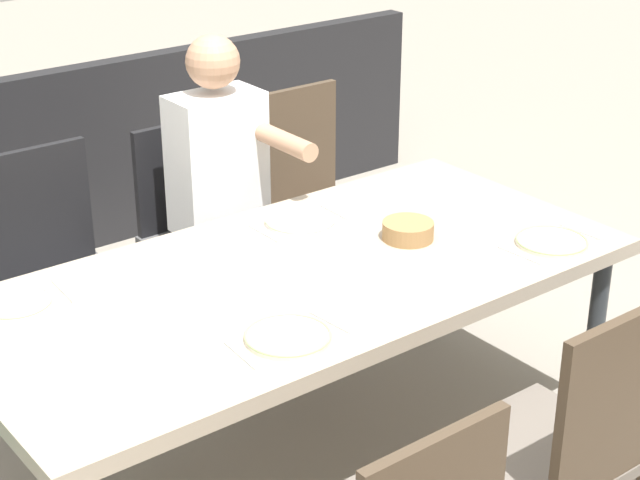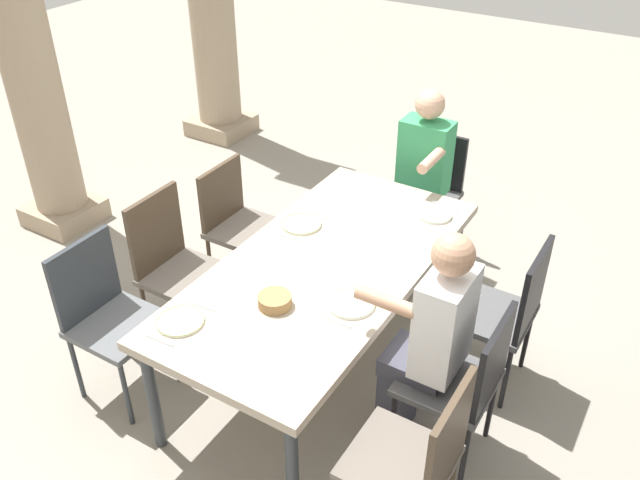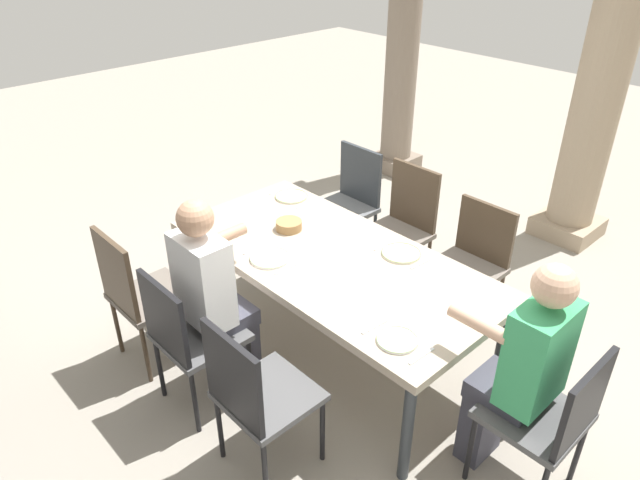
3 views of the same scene
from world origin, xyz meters
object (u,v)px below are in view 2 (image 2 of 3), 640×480
(chair_west_south, at_px, (419,457))
(plate_2, at_px, (302,224))
(plate_1, at_px, (351,304))
(chair_mid_south, at_px, (465,378))
(diner_man_white, at_px, (429,338))
(stone_column_centre, at_px, (23,40))
(chair_east_north, at_px, (237,219))
(plate_0, at_px, (180,321))
(chair_head_east, at_px, (429,187))
(diner_woman_green, at_px, (420,177))
(chair_mid_north, at_px, (174,261))
(plate_3, at_px, (435,215))
(chair_east_south, at_px, (507,308))
(dining_table, at_px, (324,272))
(chair_west_north, at_px, (106,311))
(bread_basket, at_px, (275,301))

(chair_west_south, distance_m, plate_2, 1.62)
(plate_1, bearing_deg, chair_mid_south, -87.81)
(diner_man_white, height_order, plate_2, diner_man_white)
(stone_column_centre, bearing_deg, plate_1, -100.65)
(chair_east_north, xyz_separation_m, plate_0, (-1.19, -0.58, 0.23))
(chair_head_east, xyz_separation_m, plate_0, (-2.24, 0.34, 0.22))
(plate_2, bearing_deg, chair_mid_south, -111.16)
(chair_west_south, xyz_separation_m, plate_2, (1.02, 1.24, 0.21))
(chair_east_north, bearing_deg, chair_mid_south, -108.53)
(chair_head_east, distance_m, diner_woman_green, 0.25)
(chair_mid_south, distance_m, diner_man_white, 0.26)
(chair_mid_north, bearing_deg, diner_man_white, -90.10)
(chair_mid_north, relative_size, chair_east_north, 1.09)
(chair_mid_south, bearing_deg, plate_3, 31.29)
(stone_column_centre, distance_m, plate_3, 3.06)
(chair_mid_south, distance_m, plate_0, 1.40)
(chair_mid_south, relative_size, diner_woman_green, 0.70)
(diner_man_white, bearing_deg, stone_column_centre, 81.01)
(chair_east_south, relative_size, plate_0, 3.99)
(stone_column_centre, relative_size, plate_1, 12.19)
(dining_table, distance_m, chair_west_south, 1.20)
(chair_west_north, distance_m, chair_mid_north, 0.55)
(dining_table, height_order, chair_east_south, chair_east_south)
(chair_west_south, height_order, diner_woman_green, diner_woman_green)
(plate_0, distance_m, plate_1, 0.84)
(chair_mid_south, distance_m, chair_east_south, 0.62)
(plate_3, bearing_deg, bread_basket, 164.29)
(chair_head_east, height_order, stone_column_centre, stone_column_centre)
(stone_column_centre, relative_size, plate_0, 12.67)
(dining_table, xyz_separation_m, chair_east_south, (0.41, -0.92, -0.15))
(chair_west_north, bearing_deg, chair_east_south, -57.82)
(dining_table, xyz_separation_m, chair_mid_south, (-0.21, -0.92, -0.15))
(chair_west_south, relative_size, chair_mid_north, 0.99)
(dining_table, height_order, chair_east_north, chair_east_north)
(chair_head_east, bearing_deg, dining_table, 180.00)
(chair_west_north, height_order, diner_man_white, diner_man_white)
(chair_head_east, relative_size, diner_woman_green, 0.69)
(diner_woman_green, bearing_deg, chair_west_north, 155.44)
(chair_west_north, relative_size, chair_east_north, 1.07)
(bread_basket, bearing_deg, chair_east_south, -48.32)
(chair_west_south, xyz_separation_m, chair_east_south, (1.16, 0.00, -0.00))
(diner_woman_green, relative_size, plate_2, 5.41)
(diner_woman_green, xyz_separation_m, bread_basket, (-1.71, 0.03, 0.07))
(chair_mid_north, xyz_separation_m, plate_1, (-0.02, -1.22, 0.20))
(chair_east_north, bearing_deg, plate_3, -73.26)
(dining_table, height_order, stone_column_centre, stone_column_centre)
(chair_east_north, height_order, diner_man_white, diner_man_white)
(chair_mid_south, xyz_separation_m, plate_1, (-0.02, 0.62, 0.22))
(dining_table, distance_m, plate_3, 0.84)
(stone_column_centre, relative_size, plate_3, 14.39)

